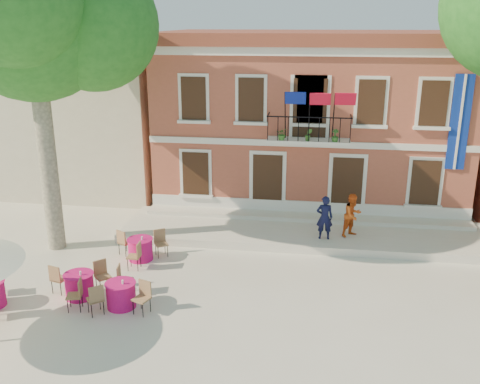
% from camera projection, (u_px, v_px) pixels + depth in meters
% --- Properties ---
extents(ground, '(90.00, 90.00, 0.00)m').
position_uv_depth(ground, '(236.00, 286.00, 16.79)').
color(ground, beige).
rests_on(ground, ground).
extents(main_building, '(13.50, 9.59, 7.50)m').
position_uv_depth(main_building, '(311.00, 115.00, 24.76)').
color(main_building, '#AB523E').
rests_on(main_building, ground).
extents(neighbor_west, '(9.40, 9.40, 6.40)m').
position_uv_depth(neighbor_west, '(86.00, 117.00, 27.46)').
color(neighbor_west, beige).
rests_on(neighbor_west, ground).
extents(terrace, '(14.00, 3.40, 0.30)m').
position_uv_depth(terrace, '(304.00, 233.00, 20.61)').
color(terrace, silver).
rests_on(terrace, ground).
extents(plane_tree_west, '(5.54, 5.54, 10.88)m').
position_uv_depth(plane_tree_west, '(32.00, 18.00, 17.22)').
color(plane_tree_west, '#A59E84').
rests_on(plane_tree_west, ground).
extents(pedestrian_navy, '(0.62, 0.42, 1.64)m').
position_uv_depth(pedestrian_navy, '(325.00, 218.00, 19.43)').
color(pedestrian_navy, black).
rests_on(pedestrian_navy, terrace).
extents(pedestrian_orange, '(1.00, 0.99, 1.63)m').
position_uv_depth(pedestrian_orange, '(353.00, 215.00, 19.69)').
color(pedestrian_orange, '#E1571A').
rests_on(pedestrian_orange, terrace).
extents(cafe_table_0, '(1.82, 1.80, 0.95)m').
position_uv_depth(cafe_table_0, '(79.00, 284.00, 15.99)').
color(cafe_table_0, '#DA1466').
rests_on(cafe_table_0, ground).
extents(cafe_table_1, '(1.85, 1.75, 0.95)m').
position_uv_depth(cafe_table_1, '(121.00, 293.00, 15.45)').
color(cafe_table_1, '#DA1466').
rests_on(cafe_table_1, ground).
extents(cafe_table_3, '(1.87, 1.65, 0.95)m').
position_uv_depth(cafe_table_3, '(140.00, 248.00, 18.53)').
color(cafe_table_3, '#DA1466').
rests_on(cafe_table_3, ground).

